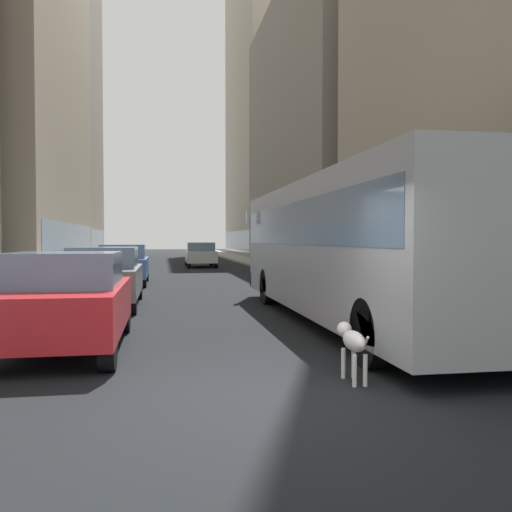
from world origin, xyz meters
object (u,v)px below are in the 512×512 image
car_red_coupe (66,301)px  dalmatian_dog (352,341)px  transit_bus (349,242)px  car_white_van (201,255)px  car_grey_wagon (105,276)px  car_blue_hatchback (124,264)px

car_red_coupe → dalmatian_dog: bearing=-33.3°
transit_bus → car_white_van: transit_bus is taller
transit_bus → car_grey_wagon: (-5.60, 3.69, -0.95)m
car_white_van → dalmatian_dog: bearing=-90.1°
car_white_van → car_grey_wagon: (-4.00, -20.76, 0.00)m
transit_bus → dalmatian_dog: (-1.63, -4.79, -1.26)m
dalmatian_dog → transit_bus: bearing=71.1°
car_red_coupe → car_grey_wagon: size_ratio=0.93×
transit_bus → car_grey_wagon: 6.77m
transit_bus → car_blue_hatchback: transit_bus is taller
car_white_van → car_grey_wagon: bearing=-100.9°
car_red_coupe → car_blue_hatchback: bearing=90.0°
car_red_coupe → dalmatian_dog: 4.75m
dalmatian_dog → car_grey_wagon: bearing=115.1°
car_grey_wagon → car_red_coupe: bearing=-90.0°
car_blue_hatchback → dalmatian_dog: 16.23m
car_white_van → car_blue_hatchback: (-4.00, -13.50, -0.00)m
car_grey_wagon → dalmatian_dog: 9.36m
transit_bus → car_white_van: (-1.60, 24.45, -0.95)m
transit_bus → car_white_van: 24.52m
transit_bus → car_red_coupe: 6.09m
car_grey_wagon → dalmatian_dog: size_ratio=4.49×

